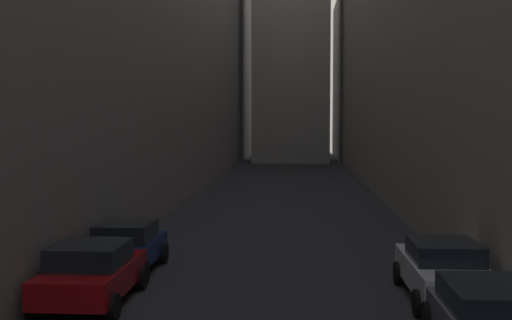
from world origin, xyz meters
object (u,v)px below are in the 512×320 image
(parked_car_left_far, at_px, (126,247))
(parked_car_right_third, at_px, (490,318))
(parked_car_right_far, at_px, (444,270))
(parked_car_left_third, at_px, (91,272))

(parked_car_left_far, bearing_deg, parked_car_right_third, -126.20)
(parked_car_right_far, bearing_deg, parked_car_left_far, 74.44)
(parked_car_left_far, height_order, parked_car_right_far, parked_car_left_far)
(parked_car_left_third, distance_m, parked_car_right_third, 9.34)
(parked_car_left_far, height_order, parked_car_right_third, parked_car_left_far)
(parked_car_right_third, bearing_deg, parked_car_left_far, 53.80)
(parked_car_left_far, xyz_separation_m, parked_car_right_third, (8.80, -6.44, -0.04))
(parked_car_left_far, bearing_deg, parked_car_left_third, -180.00)
(parked_car_right_far, bearing_deg, parked_car_right_third, -180.00)
(parked_car_left_third, relative_size, parked_car_left_far, 1.00)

